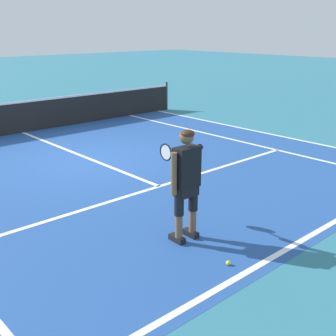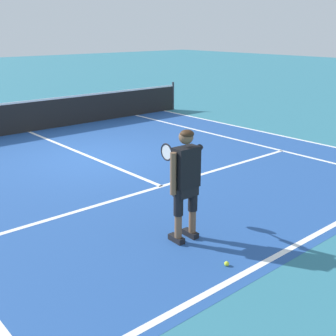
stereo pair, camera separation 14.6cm
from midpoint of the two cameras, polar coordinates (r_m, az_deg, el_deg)
ground_plane at (r=10.91m, az=-10.95°, el=1.29°), size 80.00×80.00×0.00m
court_inner_surface at (r=10.00m, az=-7.56°, el=-0.06°), size 10.98×10.03×0.00m
line_baseline at (r=6.87m, az=16.34°, el=-9.30°), size 10.98×0.10×0.01m
line_service at (r=8.80m, az=-1.65°, el=-2.42°), size 8.23×0.10×0.01m
line_centre_service at (r=11.31m, az=-12.23°, el=1.82°), size 0.10×6.40×0.01m
line_singles_right at (r=12.68m, az=7.91°, el=3.80°), size 0.10×9.63×0.01m
line_doubles_right at (r=13.74m, az=11.64°, el=4.69°), size 0.10×9.63×0.01m
tennis_net at (r=14.01m, az=-19.03°, el=6.40°), size 11.96×0.08×1.07m
tennis_player at (r=6.31m, az=1.66°, el=-1.28°), size 0.65×1.11×1.71m
tennis_ball_near_feet at (r=6.05m, az=7.24°, el=-12.30°), size 0.07×0.07×0.07m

